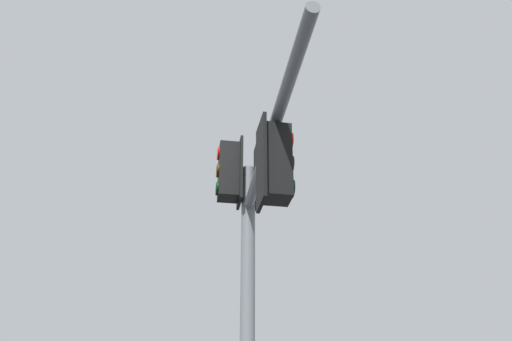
% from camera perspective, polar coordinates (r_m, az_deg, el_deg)
% --- Properties ---
extents(signal_mast_assembly, '(3.62, 3.14, 6.60)m').
position_cam_1_polar(signal_mast_assembly, '(8.19, -0.16, -6.83)').
color(signal_mast_assembly, slate).
rests_on(signal_mast_assembly, ground).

